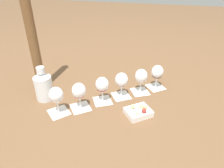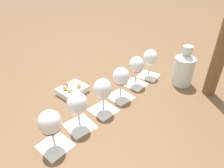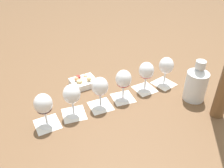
{
  "view_description": "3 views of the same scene",
  "coord_description": "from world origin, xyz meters",
  "views": [
    {
      "loc": [
        0.28,
        -0.97,
        0.68
      ],
      "look_at": [
        0.0,
        0.0,
        0.1
      ],
      "focal_mm": 32.0,
      "sensor_mm": 36.0,
      "label": 1
    },
    {
      "loc": [
        0.12,
        0.72,
        0.57
      ],
      "look_at": [
        0.0,
        0.0,
        0.1
      ],
      "focal_mm": 32.0,
      "sensor_mm": 36.0,
      "label": 2
    },
    {
      "loc": [
        -0.19,
        0.9,
        0.72
      ],
      "look_at": [
        0.0,
        0.0,
        0.1
      ],
      "focal_mm": 38.0,
      "sensor_mm": 36.0,
      "label": 3
    }
  ],
  "objects": [
    {
      "name": "ground_plane",
      "position": [
        0.0,
        0.0,
        0.0
      ],
      "size": [
        8.0,
        8.0,
        0.0
      ],
      "primitive_type": "plane",
      "color": "brown"
    },
    {
      "name": "tasting_card_0",
      "position": [
        -0.24,
        -0.21,
        0.0
      ],
      "size": [
        0.15,
        0.15,
        0.0
      ],
      "color": "silver",
      "rests_on": "ground_plane"
    },
    {
      "name": "tasting_card_1",
      "position": [
        -0.15,
        -0.14,
        0.0
      ],
      "size": [
        0.15,
        0.15,
        0.0
      ],
      "color": "silver",
      "rests_on": "ground_plane"
    },
    {
      "name": "tasting_card_2",
      "position": [
        -0.05,
        -0.04,
        0.0
      ],
      "size": [
        0.14,
        0.15,
        0.0
      ],
      "color": "silver",
      "rests_on": "ground_plane"
    },
    {
      "name": "tasting_card_3",
      "position": [
        0.05,
        0.05,
        0.0
      ],
      "size": [
        0.15,
        0.15,
        0.0
      ],
      "color": "silver",
      "rests_on": "ground_plane"
    },
    {
      "name": "tasting_card_4",
      "position": [
        0.15,
        0.13,
        0.0
      ],
      "size": [
        0.14,
        0.14,
        0.0
      ],
      "color": "silver",
      "rests_on": "ground_plane"
    },
    {
      "name": "tasting_card_5",
      "position": [
        0.24,
        0.22,
        0.0
      ],
      "size": [
        0.15,
        0.15,
        0.0
      ],
      "color": "silver",
      "rests_on": "ground_plane"
    },
    {
      "name": "wine_glass_0",
      "position": [
        -0.24,
        -0.21,
        0.11
      ],
      "size": [
        0.08,
        0.08,
        0.16
      ],
      "color": "white",
      "rests_on": "tasting_card_0"
    },
    {
      "name": "wine_glass_1",
      "position": [
        -0.15,
        -0.14,
        0.1
      ],
      "size": [
        0.08,
        0.08,
        0.16
      ],
      "color": "white",
      "rests_on": "tasting_card_1"
    },
    {
      "name": "wine_glass_2",
      "position": [
        -0.05,
        -0.04,
        0.11
      ],
      "size": [
        0.08,
        0.08,
        0.16
      ],
      "color": "white",
      "rests_on": "tasting_card_2"
    },
    {
      "name": "wine_glass_3",
      "position": [
        0.05,
        0.05,
        0.1
      ],
      "size": [
        0.08,
        0.08,
        0.16
      ],
      "color": "white",
      "rests_on": "tasting_card_3"
    },
    {
      "name": "wine_glass_4",
      "position": [
        0.15,
        0.13,
        0.11
      ],
      "size": [
        0.08,
        0.08,
        0.16
      ],
      "color": "white",
      "rests_on": "tasting_card_4"
    },
    {
      "name": "wine_glass_5",
      "position": [
        0.24,
        0.22,
        0.11
      ],
      "size": [
        0.08,
        0.08,
        0.16
      ],
      "color": "white",
      "rests_on": "tasting_card_5"
    },
    {
      "name": "ceramic_vase",
      "position": [
        -0.39,
        -0.11,
        0.09
      ],
      "size": [
        0.1,
        0.1,
        0.21
      ],
      "color": "silver",
      "rests_on": "ground_plane"
    },
    {
      "name": "snack_dish",
      "position": [
        0.18,
        -0.11,
        0.02
      ],
      "size": [
        0.17,
        0.17,
        0.06
      ],
      "color": "white",
      "rests_on": "ground_plane"
    }
  ]
}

